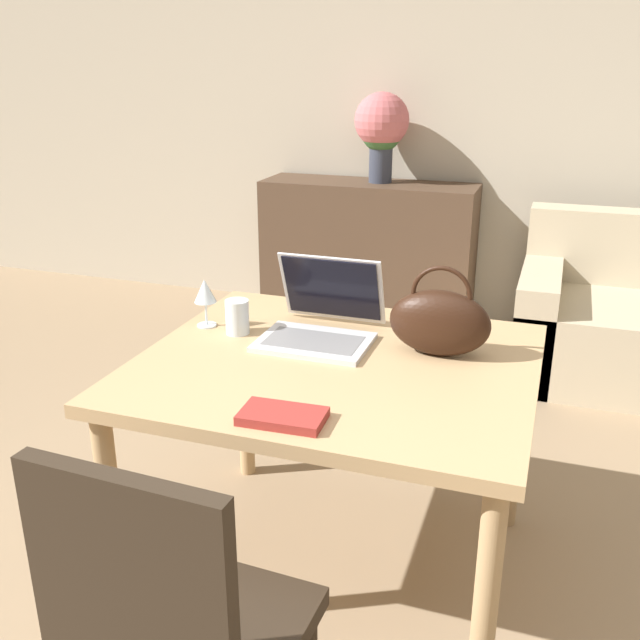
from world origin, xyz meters
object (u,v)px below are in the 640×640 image
Objects in this scene: laptop at (323,316)px; flower_vase at (382,127)px; wine_glass at (205,293)px; handbag at (440,321)px; drinking_glass at (237,317)px; chair at (174,630)px.

flower_vase reaches higher than laptop.
wine_glass is 0.54× the size of handbag.
laptop is 0.28m from drinking_glass.
chair reaches higher than drinking_glass.
chair is 3.10× the size of handbag.
flower_vase is at bearing 92.97° from drinking_glass.
flower_vase reaches higher than wine_glass.
chair reaches higher than wine_glass.
chair is 3.35m from flower_vase.
handbag is (0.34, 1.01, 0.35)m from chair.
laptop is at bearing 94.82° from chair.
drinking_glass is 0.21× the size of flower_vase.
wine_glass is (-0.43, 1.00, 0.36)m from chair.
handbag is at bearing -5.21° from laptop.
laptop reaches higher than drinking_glass.
chair is at bearing -87.84° from laptop.
handbag is (0.64, 0.03, 0.05)m from drinking_glass.
chair is 5.80× the size of wine_glass.
flower_vase is at bearing 99.89° from laptop.
laptop is at bearing -80.11° from flower_vase.
flower_vase is (0.01, 2.25, 0.34)m from wine_glass.
laptop is 2.19× the size of wine_glass.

